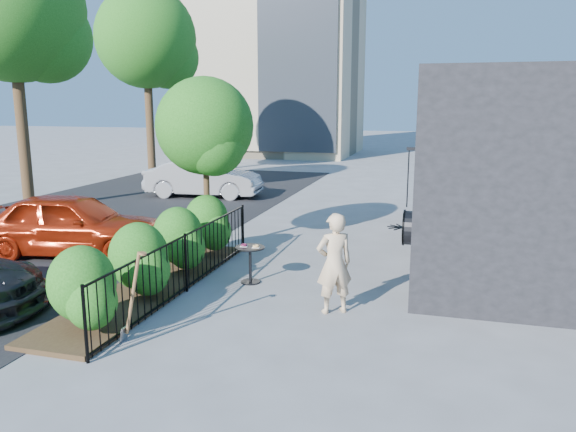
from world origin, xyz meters
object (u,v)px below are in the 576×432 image
(shovel, at_px, (131,302))
(car_red, at_px, (72,224))
(cafe_table, at_px, (250,258))
(car_silver, at_px, (204,178))
(patio_tree, at_px, (207,132))
(street_tree_near, at_px, (13,18))
(street_tree_far, at_px, (147,44))
(woman, at_px, (334,263))

(shovel, distance_m, car_red, 5.49)
(shovel, bearing_deg, car_red, 134.68)
(cafe_table, bearing_deg, car_silver, 119.09)
(patio_tree, height_order, street_tree_near, street_tree_near)
(street_tree_far, height_order, cafe_table, street_tree_far)
(car_red, bearing_deg, street_tree_near, 38.90)
(street_tree_far, distance_m, car_red, 14.21)
(street_tree_far, relative_size, cafe_table, 10.89)
(street_tree_near, bearing_deg, car_silver, 41.38)
(patio_tree, distance_m, cafe_table, 3.43)
(cafe_table, height_order, car_silver, car_silver)
(street_tree_near, bearing_deg, car_red, -41.82)
(car_red, xyz_separation_m, car_silver, (-0.44, 8.17, -0.02))
(shovel, relative_size, car_silver, 0.33)
(patio_tree, relative_size, car_silver, 0.93)
(cafe_table, distance_m, car_red, 4.65)
(shovel, xyz_separation_m, car_red, (-3.86, 3.90, 0.10))
(street_tree_near, height_order, woman, street_tree_near)
(street_tree_near, xyz_separation_m, cafe_table, (9.39, -5.14, -5.42))
(street_tree_near, height_order, car_red, street_tree_near)
(woman, xyz_separation_m, car_red, (-6.42, 1.93, -0.12))
(street_tree_near, relative_size, car_silver, 1.96)
(patio_tree, distance_m, street_tree_far, 13.95)
(street_tree_far, bearing_deg, cafe_table, -54.45)
(car_silver, bearing_deg, street_tree_near, 126.41)
(street_tree_near, distance_m, cafe_table, 12.00)
(street_tree_near, xyz_separation_m, shovel, (8.68, -8.22, -5.30))
(patio_tree, relative_size, woman, 2.34)
(street_tree_near, height_order, shovel, street_tree_near)
(cafe_table, height_order, woman, woman)
(patio_tree, distance_m, shovel, 5.54)
(patio_tree, bearing_deg, woman, -40.64)
(patio_tree, bearing_deg, street_tree_far, 124.51)
(street_tree_far, height_order, car_red, street_tree_far)
(patio_tree, height_order, street_tree_far, street_tree_far)
(street_tree_far, distance_m, woman, 18.84)
(street_tree_near, distance_m, street_tree_far, 8.00)
(woman, bearing_deg, street_tree_far, -83.06)
(street_tree_near, bearing_deg, cafe_table, -28.70)
(cafe_table, xyz_separation_m, car_red, (-4.57, 0.83, 0.22))
(woman, relative_size, car_silver, 0.40)
(street_tree_near, xyz_separation_m, car_red, (4.82, -4.31, -5.20))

